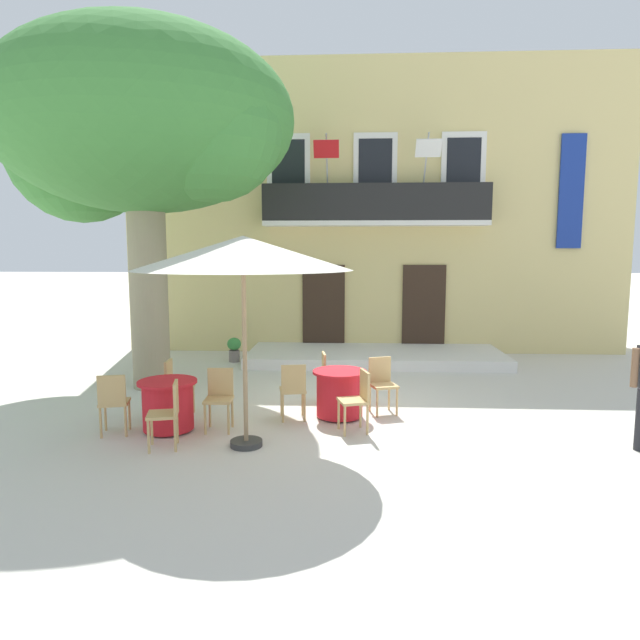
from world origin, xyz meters
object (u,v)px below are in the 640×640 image
cafe_chair_middle_0 (113,400)px  cafe_chair_middle_3 (175,384)px  cafe_table_near_tree (340,393)px  cafe_chair_near_tree_1 (330,375)px  cafe_chair_near_tree_2 (293,387)px  cafe_table_middle (168,405)px  cafe_chair_near_tree_0 (382,381)px  cafe_chair_middle_1 (168,410)px  cafe_chair_near_tree_3 (358,397)px  cafe_umbrella (243,254)px  ground_planter_left (234,348)px  cafe_chair_middle_2 (219,395)px  plane_tree (139,129)px

cafe_chair_middle_0 → cafe_chair_middle_3: same height
cafe_table_near_tree → cafe_chair_middle_0: 3.40m
cafe_chair_near_tree_1 → cafe_chair_near_tree_2: size_ratio=1.00×
cafe_table_middle → cafe_chair_near_tree_1: bearing=33.3°
cafe_chair_near_tree_1 → cafe_chair_near_tree_0: bearing=-26.2°
cafe_chair_near_tree_0 → cafe_chair_middle_1: 3.48m
cafe_table_near_tree → cafe_chair_near_tree_3: size_ratio=0.95×
cafe_chair_near_tree_0 → cafe_chair_middle_0: (-3.92, -1.36, 0.00)m
cafe_chair_near_tree_0 → cafe_chair_middle_3: bearing=-173.8°
cafe_chair_middle_3 → cafe_umbrella: bearing=-43.7°
cafe_chair_near_tree_1 → ground_planter_left: 4.35m
cafe_chair_middle_3 → ground_planter_left: 4.40m
cafe_chair_middle_2 → cafe_umbrella: size_ratio=0.31×
cafe_chair_middle_1 → cafe_chair_middle_3: 1.50m
cafe_table_near_tree → cafe_chair_middle_3: cafe_chair_middle_3 is taller
cafe_table_middle → cafe_chair_middle_0: (-0.71, -0.25, 0.14)m
cafe_chair_near_tree_3 → cafe_chair_near_tree_2: bearing=154.0°
cafe_chair_near_tree_1 → cafe_chair_middle_1: 3.08m
cafe_chair_near_tree_0 → cafe_chair_middle_1: (-2.97, -1.82, 0.00)m
cafe_table_middle → cafe_chair_near_tree_2: bearing=18.3°
cafe_chair_middle_2 → cafe_umbrella: (0.53, -0.70, 2.08)m
cafe_table_near_tree → cafe_chair_middle_0: bearing=-162.0°
cafe_chair_near_tree_0 → cafe_chair_middle_0: bearing=-160.9°
cafe_chair_near_tree_3 → cafe_umbrella: size_ratio=0.31×
plane_tree → cafe_chair_middle_3: (1.15, -1.92, -4.39)m
cafe_chair_near_tree_2 → cafe_chair_middle_0: size_ratio=1.00×
cafe_chair_middle_2 → cafe_chair_middle_3: (-0.87, 0.63, 0.00)m
cafe_chair_middle_0 → cafe_chair_middle_1: same height
cafe_chair_near_tree_3 → cafe_chair_middle_0: same height
cafe_chair_middle_2 → cafe_chair_near_tree_2: bearing=24.8°
cafe_table_middle → cafe_umbrella: (1.27, -0.59, 2.22)m
cafe_chair_near_tree_2 → cafe_chair_near_tree_3: bearing=-26.0°
cafe_chair_middle_1 → cafe_umbrella: cafe_umbrella is taller
cafe_chair_near_tree_2 → cafe_table_middle: cafe_chair_near_tree_2 is taller
cafe_chair_near_tree_3 → ground_planter_left: bearing=119.9°
plane_tree → cafe_table_near_tree: bearing=-26.0°
cafe_chair_middle_1 → ground_planter_left: bearing=93.3°
cafe_table_near_tree → cafe_chair_middle_3: 2.65m
cafe_chair_near_tree_0 → cafe_chair_near_tree_1: (-0.87, 0.43, 0.00)m
cafe_chair_middle_3 → cafe_umbrella: (1.39, -1.33, 2.08)m
plane_tree → cafe_chair_middle_3: 4.92m
cafe_table_near_tree → cafe_chair_middle_3: size_ratio=0.95×
cafe_chair_near_tree_3 → cafe_umbrella: (-1.53, -0.69, 2.08)m
cafe_chair_middle_1 → cafe_chair_middle_2: 0.96m
cafe_chair_near_tree_2 → ground_planter_left: bearing=112.6°
cafe_chair_near_tree_3 → cafe_chair_middle_0: size_ratio=1.00×
cafe_chair_near_tree_2 → cafe_chair_middle_2: same height
cafe_chair_middle_0 → ground_planter_left: size_ratio=1.56×
plane_tree → cafe_chair_middle_2: (2.02, -2.55, -4.39)m
cafe_table_near_tree → cafe_chair_near_tree_0: cafe_chair_near_tree_0 is taller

